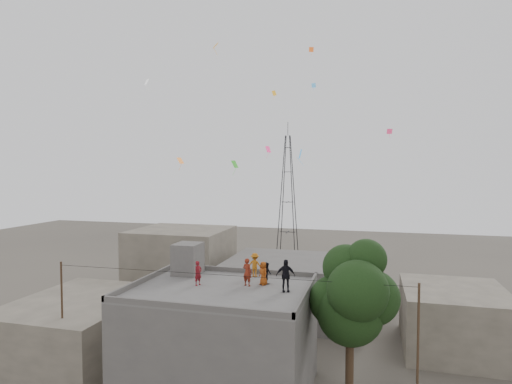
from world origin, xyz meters
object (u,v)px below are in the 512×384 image
(stair_head_box, at_px, (188,259))
(tree, at_px, (354,295))
(person_red_adult, at_px, (247,272))
(transmission_tower, at_px, (288,196))
(person_dark_adult, at_px, (285,276))

(stair_head_box, bearing_deg, tree, -10.74)
(person_red_adult, bearing_deg, stair_head_box, -0.90)
(stair_head_box, distance_m, person_red_adult, 4.82)
(person_red_adult, bearing_deg, transmission_tower, -62.63)
(person_dark_adult, bearing_deg, tree, -13.32)
(person_dark_adult, bearing_deg, person_red_adult, 148.77)
(tree, xyz_separation_m, person_dark_adult, (-3.68, -0.27, 0.90))
(transmission_tower, xyz_separation_m, person_dark_adult, (7.69, -39.67, -2.07))
(stair_head_box, xyz_separation_m, tree, (10.57, -2.00, -1.00))
(stair_head_box, relative_size, person_red_adult, 1.24)
(transmission_tower, bearing_deg, tree, -73.91)
(tree, height_order, person_red_adult, tree)
(stair_head_box, height_order, tree, tree)
(person_dark_adult, bearing_deg, transmission_tower, 83.49)
(person_red_adult, distance_m, person_dark_adult, 2.45)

